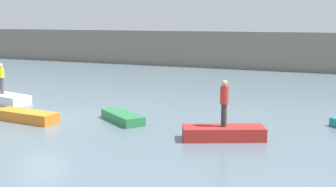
% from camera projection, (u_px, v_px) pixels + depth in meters
% --- Properties ---
extents(ground_plane, '(120.00, 120.00, 0.00)m').
position_uv_depth(ground_plane, '(41.00, 120.00, 20.54)').
color(ground_plane, slate).
extents(embankment_wall, '(80.00, 1.20, 3.51)m').
position_uv_depth(embankment_wall, '(213.00, 49.00, 42.90)').
color(embankment_wall, gray).
rests_on(embankment_wall, ground_plane).
extents(rowboat_white, '(3.83, 1.94, 0.52)m').
position_uv_depth(rowboat_white, '(3.00, 98.00, 24.76)').
color(rowboat_white, white).
rests_on(rowboat_white, ground_plane).
extents(rowboat_orange, '(3.26, 1.21, 0.48)m').
position_uv_depth(rowboat_orange, '(26.00, 116.00, 20.29)').
color(rowboat_orange, orange).
rests_on(rowboat_orange, ground_plane).
extents(rowboat_green, '(2.79, 2.33, 0.40)m').
position_uv_depth(rowboat_green, '(122.00, 117.00, 20.24)').
color(rowboat_green, '#2D7F47').
rests_on(rowboat_green, ground_plane).
extents(rowboat_red, '(3.31, 2.32, 0.52)m').
position_uv_depth(rowboat_red, '(223.00, 133.00, 17.18)').
color(rowboat_red, red).
rests_on(rowboat_red, ground_plane).
extents(person_hiviz_shirt, '(0.32, 0.32, 1.69)m').
position_uv_depth(person_hiviz_shirt, '(1.00, 77.00, 24.56)').
color(person_hiviz_shirt, '#4C4C56').
rests_on(person_hiviz_shirt, rowboat_white).
extents(person_red_shirt, '(0.32, 0.32, 1.82)m').
position_uv_depth(person_red_shirt, '(224.00, 101.00, 16.97)').
color(person_red_shirt, '#38332D').
rests_on(person_red_shirt, rowboat_red).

